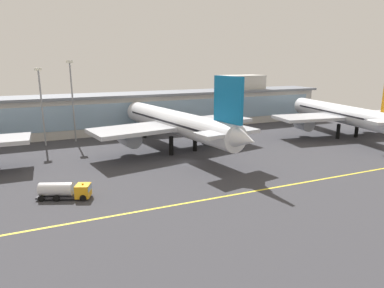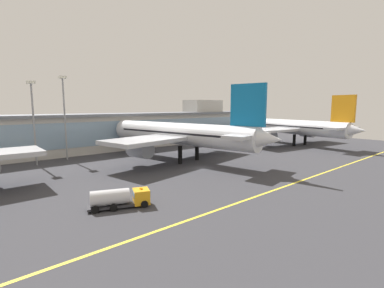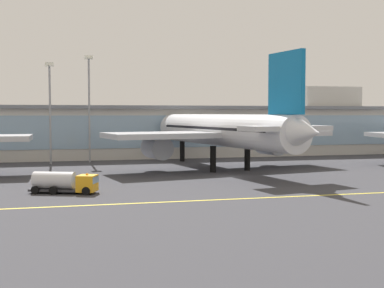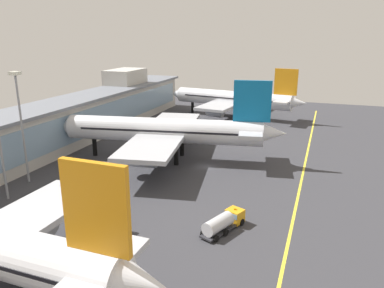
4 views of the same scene
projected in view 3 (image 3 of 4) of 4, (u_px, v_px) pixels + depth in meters
ground_plane at (231, 177)px, 88.07m from camera, size 197.27×197.27×0.00m
taxiway_centreline_stripe at (286, 197)px, 66.80m from camera, size 157.82×0.50×0.01m
terminal_building at (183, 130)px, 129.51m from camera, size 143.91×14.00×17.83m
airliner_near_right at (222, 131)px, 99.10m from camera, size 45.69×58.50×20.21m
fuel_tanker_truck at (66, 182)px, 69.77m from camera, size 9.30×5.68×2.90m
apron_light_mast_west at (50, 97)px, 109.27m from camera, size 1.80×1.80×21.40m
apron_light_mast_centre at (89, 93)px, 113.68m from camera, size 1.80×1.80×23.34m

